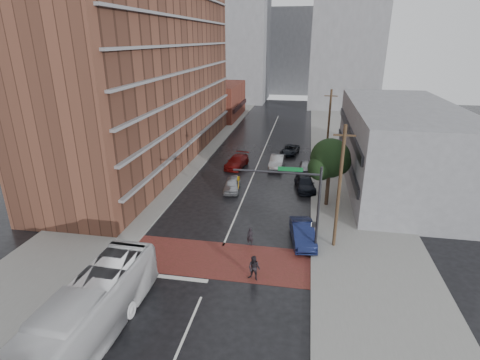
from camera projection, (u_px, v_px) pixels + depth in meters
The scene contains 24 objects.
ground at pixel (216, 263), 27.97m from camera, with size 160.00×160.00×0.00m, color black.
crosswalk at pixel (217, 259), 28.42m from camera, with size 14.00×5.00×0.02m, color maroon.
sidewalk_west at pixel (178, 157), 52.84m from camera, with size 9.00×90.00×0.15m, color gray.
sidewalk_east at pixel (346, 166), 49.06m from camera, with size 9.00×90.00×0.15m, color gray.
apartment_block at pixel (150, 53), 47.39m from camera, with size 10.00×44.00×28.00m, color brown.
storefront_west at pixel (220, 101), 78.40m from camera, with size 8.00×16.00×7.00m, color brown.
building_east at pixel (399, 145), 42.07m from camera, with size 11.00×26.00×9.00m, color gray.
distant_tower_west at pixel (233, 37), 96.39m from camera, with size 18.00×16.00×32.00m, color gray.
distant_tower_east at pixel (347, 28), 85.55m from camera, with size 16.00×14.00×36.00m, color gray.
distant_tower_center at pixel (290, 52), 111.15m from camera, with size 12.00×10.00×24.00m, color gray.
street_tree at pixel (330, 161), 35.96m from camera, with size 4.20×4.10×6.90m.
signal_mast at pixel (299, 197), 27.63m from camera, with size 6.50×0.30×7.20m.
utility_pole_near at pixel (339, 188), 28.38m from camera, with size 1.60×0.26×10.00m.
utility_pole_far at pixel (328, 129), 46.79m from camera, with size 1.60×0.26×10.00m.
transit_bus at pixel (85, 318), 20.02m from camera, with size 2.87×12.28×3.42m, color silver.
pedestrian_a at pixel (250, 237), 30.10m from camera, with size 0.57×0.38×1.57m, color black.
pedestrian_b at pixel (254, 268), 25.75m from camera, with size 0.89×0.69×1.83m, color black.
car_travel_a at pixel (232, 184), 41.07m from camera, with size 1.69×4.20×1.43m, color #A4A6AB.
car_travel_b at pixel (277, 162), 48.33m from camera, with size 1.69×4.84×1.59m, color #ABB0B3.
car_travel_c at pixel (237, 162), 48.55m from camera, with size 2.12×5.21×1.51m, color maroon.
suv_travel at pixel (290, 150), 54.17m from camera, with size 2.13×4.61×1.28m, color black.
car_parked_near at pixel (303, 233), 30.58m from camera, with size 1.73×4.96×1.63m, color #121A40.
car_parked_mid at pixel (305, 183), 41.41m from camera, with size 1.95×4.79×1.39m, color black.
car_parked_far at pixel (306, 167), 46.81m from camera, with size 1.57×3.90×1.33m, color #9B9CA2.
Camera 1 is at (6.00, -23.25, 15.74)m, focal length 28.00 mm.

